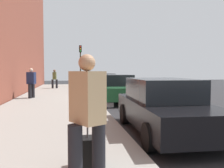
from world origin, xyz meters
TOP-DOWN VIEW (x-y plane):
  - ground_plane at (0.00, 0.00)m, footprint 56.00×56.00m
  - sidewalk at (0.00, -3.30)m, footprint 28.00×4.60m
  - lane_stripe_centre at (0.00, 3.20)m, footprint 28.00×0.14m
  - snow_bank_curb at (0.61, -0.70)m, footprint 5.25×0.56m
  - parked_car_red at (-11.06, 0.22)m, footprint 4.56×1.90m
  - parked_car_charcoal at (-4.71, 0.17)m, footprint 4.63×1.93m
  - parked_car_green at (1.05, 0.12)m, footprint 4.80×1.95m
  - parked_car_black at (8.04, 0.11)m, footprint 4.51×2.01m
  - pedestrian_tan_coat at (10.89, -2.19)m, footprint 0.58×0.55m
  - pedestrian_navy_coat at (-0.12, -4.68)m, footprint 0.55×0.54m
  - pedestrian_olive_coat at (-7.80, -3.87)m, footprint 0.48×0.56m
  - traffic_light_pole at (-10.62, -1.41)m, footprint 0.35×0.26m
  - rolling_suitcase at (10.35, -2.15)m, footprint 0.34×0.22m

SIDE VIEW (x-z plane):
  - ground_plane at x=0.00m, z-range 0.00..0.00m
  - lane_stripe_centre at x=0.00m, z-range 0.00..0.01m
  - sidewalk at x=0.00m, z-range 0.00..0.15m
  - snow_bank_curb at x=0.61m, z-range 0.00..0.22m
  - rolling_suitcase at x=10.35m, z-range -0.03..0.82m
  - parked_car_black at x=8.04m, z-range 0.00..1.51m
  - parked_car_red at x=-11.06m, z-range 0.00..1.51m
  - parked_car_charcoal at x=-4.71m, z-range 0.00..1.51m
  - parked_car_green at x=1.05m, z-range 0.00..1.52m
  - pedestrian_olive_coat at x=-7.80m, z-range 0.21..1.90m
  - pedestrian_navy_coat at x=-0.12m, z-range 0.21..1.94m
  - pedestrian_tan_coat at x=10.89m, z-range 0.21..2.03m
  - traffic_light_pole at x=-10.62m, z-range 0.90..5.11m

